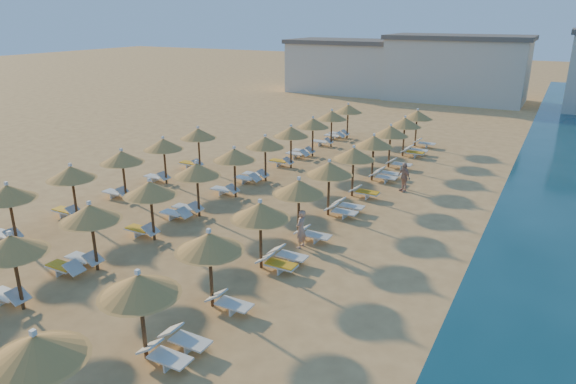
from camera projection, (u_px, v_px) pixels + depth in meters
The scene contains 8 objects.
ground at pixel (220, 242), 22.48m from camera, with size 220.00×220.00×0.00m, color tan.
hotel_blocks at pixel (485, 69), 57.30m from camera, with size 47.43×9.01×8.10m.
parasol_row_east at pixel (315, 178), 23.44m from camera, with size 2.32×37.60×2.86m.
parasol_row_west at pixel (216, 163), 25.92m from camera, with size 2.32×37.60×2.86m.
parasol_row_inland at pixel (98, 165), 25.46m from camera, with size 2.32×18.36×2.86m.
loungers at pixel (236, 209), 25.38m from camera, with size 13.43×35.90×0.66m.
beachgoer_c at pixel (404, 177), 28.68m from camera, with size 0.97×0.41×1.66m, color tan.
beachgoer_a at pixel (301, 229), 21.70m from camera, with size 0.62×0.41×1.70m, color tan.
Camera 1 is at (12.38, -16.65, 9.43)m, focal length 32.00 mm.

